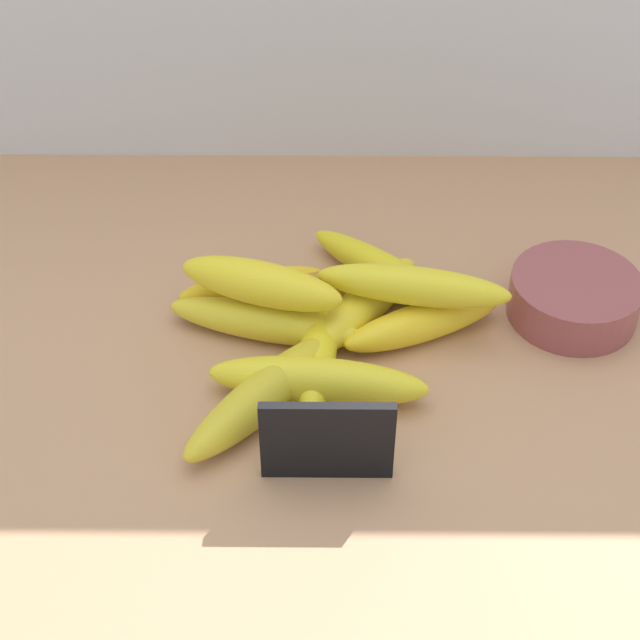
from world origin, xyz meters
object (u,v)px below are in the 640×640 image
object	(u,v)px
banana_5	(423,322)
banana_8	(319,342)
banana_2	(390,273)
banana_10	(414,286)
banana_3	(318,381)
banana_0	(364,304)
banana_4	(266,322)
fruit_bowl	(574,297)
banana_7	(334,291)
chalkboard_sign	(327,443)
banana_1	(252,286)
banana_6	(264,394)
banana_9	(261,283)

from	to	relation	value
banana_5	banana_8	world-z (taller)	banana_5
banana_2	banana_10	xyz separation A→B (cm)	(1.68, -6.66, 3.91)
banana_3	banana_0	bearing A→B (deg)	67.40
banana_3	banana_4	xyz separation A→B (cm)	(-5.09, 8.17, -0.25)
fruit_bowl	banana_7	size ratio (longest dim) A/B	0.62
chalkboard_sign	banana_1	size ratio (longest dim) A/B	0.73
banana_6	banana_10	distance (cm)	17.77
banana_5	banana_10	bearing A→B (deg)	141.25
banana_3	banana_8	bearing A→B (deg)	89.15
banana_8	banana_1	bearing A→B (deg)	129.60
banana_1	chalkboard_sign	bearing A→B (deg)	-71.49
banana_8	banana_6	bearing A→B (deg)	-124.14
banana_5	banana_9	size ratio (longest dim) A/B	1.04
chalkboard_sign	banana_6	size ratio (longest dim) A/B	0.56
banana_0	banana_9	world-z (taller)	banana_9
banana_1	banana_10	world-z (taller)	banana_10
banana_4	banana_9	bearing A→B (deg)	109.96
banana_3	banana_5	bearing A→B (deg)	39.46
banana_6	banana_10	bearing A→B (deg)	38.25
chalkboard_sign	banana_9	bearing A→B (deg)	109.24
banana_4	banana_9	size ratio (longest dim) A/B	1.21
banana_5	banana_7	world-z (taller)	banana_7
banana_1	banana_3	world-z (taller)	banana_3
banana_3	banana_6	xyz separation A→B (cm)	(-4.74, -1.60, -0.07)
banana_2	banana_4	distance (cm)	14.52
chalkboard_sign	banana_8	xyz separation A→B (cm)	(-0.75, 14.31, -2.12)
chalkboard_sign	banana_5	world-z (taller)	chalkboard_sign
banana_4	banana_10	size ratio (longest dim) A/B	1.06
banana_4	banana_6	xyz separation A→B (cm)	(0.35, -9.77, 0.17)
banana_0	banana_1	xyz separation A→B (cm)	(-11.16, 3.03, -0.31)
chalkboard_sign	banana_8	size ratio (longest dim) A/B	0.53
fruit_bowl	banana_2	bearing A→B (deg)	167.03
banana_3	banana_7	xyz separation A→B (cm)	(1.45, 12.58, 0.01)
fruit_bowl	banana_8	xyz separation A→B (cm)	(-25.04, -6.22, -0.47)
banana_5	banana_10	world-z (taller)	banana_10
banana_2	banana_7	size ratio (longest dim) A/B	0.99
fruit_bowl	banana_4	xyz separation A→B (cm)	(-30.21, -3.55, -0.30)
banana_6	banana_8	distance (cm)	8.59
chalkboard_sign	banana_9	xyz separation A→B (cm)	(-6.26, 17.92, 2.07)
chalkboard_sign	fruit_bowl	bearing A→B (deg)	40.20
fruit_bowl	banana_1	bearing A→B (deg)	176.42
banana_7	banana_9	size ratio (longest dim) A/B	1.28
banana_1	banana_4	world-z (taller)	banana_4
banana_3	banana_9	bearing A→B (deg)	120.78
fruit_bowl	banana_9	world-z (taller)	banana_9
banana_10	banana_0	bearing A→B (deg)	161.42
banana_8	banana_9	distance (cm)	7.81
banana_0	banana_7	world-z (taller)	banana_7
banana_10	banana_6	bearing A→B (deg)	-141.75
banana_0	banana_2	xyz separation A→B (cm)	(2.80, 5.15, -0.25)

